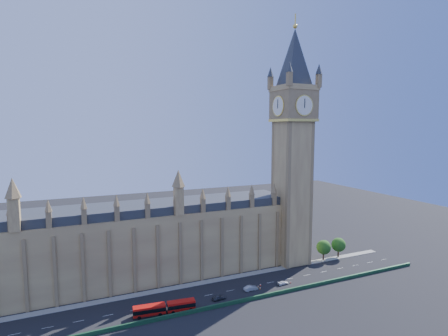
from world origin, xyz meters
name	(u,v)px	position (x,y,z in m)	size (l,w,h in m)	color
ground	(219,293)	(0.00, 0.00, 0.00)	(400.00, 400.00, 0.00)	black
palace_westminster	(132,243)	(-25.00, 22.00, 13.86)	(120.00, 20.00, 28.00)	olive
elizabeth_tower	(293,130)	(38.00, 13.99, 54.56)	(20.59, 20.59, 105.00)	olive
bridge_parapet	(231,303)	(0.00, -9.00, 0.60)	(160.00, 0.60, 1.20)	#1E4C2D
kerb_north	(209,281)	(0.00, 9.50, 0.08)	(160.00, 3.00, 0.16)	gray
tree_east_near	(324,247)	(52.22, 10.08, 5.64)	(6.00, 6.00, 8.50)	#382619
tree_east_far	(339,244)	(60.22, 10.08, 5.64)	(6.00, 6.00, 8.50)	#382619
red_bus	(165,308)	(-20.25, -5.66, 1.66)	(18.68, 4.67, 3.14)	red
car_grey	(219,297)	(-2.00, -4.41, 0.78)	(1.83, 4.55, 1.55)	#414248
car_silver	(251,288)	(10.62, -2.65, 0.81)	(1.72, 4.94, 1.63)	#A1A2A8
car_white	(283,283)	(23.26, -3.27, 0.59)	(1.66, 4.09, 1.19)	silver
cone_a	(260,285)	(15.31, -0.97, 0.37)	(0.61, 0.61, 0.76)	black
cone_b	(258,286)	(14.00, -1.71, 0.33)	(0.44, 0.44, 0.67)	black
cone_c	(290,282)	(26.28, -3.41, 0.33)	(0.43, 0.43, 0.67)	black
cone_d	(260,288)	(14.00, -3.05, 0.35)	(0.57, 0.57, 0.72)	black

